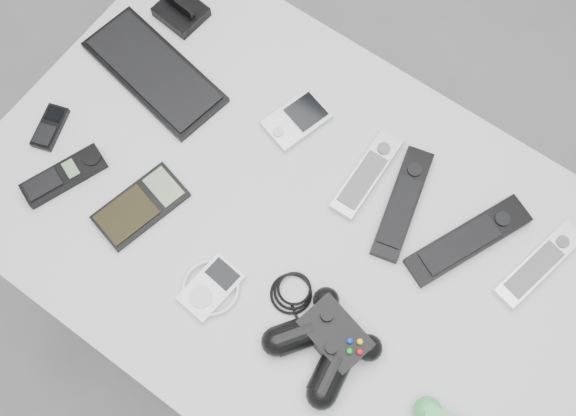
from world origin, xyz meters
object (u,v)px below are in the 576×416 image
Objects in this scene: desk at (300,238)px; cordless_handset at (64,176)px; remote_silver_a at (367,173)px; controller_black at (327,341)px; mobile_phone at (50,127)px; calculator at (140,206)px; remote_black_b at (468,240)px; pda at (296,120)px; remote_silver_b at (540,264)px; mp3_player at (211,288)px; remote_black_a at (403,203)px; pda_keyboard at (154,71)px.

desk is 7.61× the size of cordless_handset.
controller_black is (0.11, -0.29, 0.02)m from remote_silver_a.
remote_silver_a is 1.21× the size of cordless_handset.
mobile_phone is 0.55× the size of calculator.
remote_silver_a is at bearing 74.65° from desk.
desk is 7.12× the size of calculator.
remote_black_b is 1.45× the size of calculator.
remote_black_b is at bearing 47.16° from cordless_handset.
pda and remote_silver_b have the same top height.
remote_black_a is at bearing 65.96° from mp3_player.
remote_silver_b is 2.12× the size of mobile_phone.
calculator is 1.53× the size of mp3_player.
cordless_handset is at bearing -156.79° from desk.
pda_keyboard is 3.26× the size of mobile_phone.
remote_silver_a is 0.98× the size of remote_silver_b.
pda is 1.29× the size of mobile_phone.
pda_keyboard is 1.91× the size of cordless_handset.
calculator is (-0.37, -0.27, -0.00)m from remote_black_a.
remote_black_b is at bearing -10.49° from remote_black_a.
mp3_player reaches higher than desk.
pda_keyboard is at bearing -174.19° from remote_silver_a.
remote_black_b is (0.37, -0.02, 0.00)m from pda.
pda_keyboard is 0.52m from remote_black_a.
cordless_handset is (-0.43, -0.32, 0.00)m from remote_silver_a.
desk is 3.98× the size of pda_keyboard.
remote_black_a is 0.92× the size of remote_black_b.
remote_black_a is 0.65m from mobile_phone.
cordless_handset is (-0.52, -0.30, 0.00)m from remote_black_a.
calculator is (0.23, -0.02, 0.00)m from mobile_phone.
remote_black_b is 2.22× the size of mp3_player.
remote_black_a reaches higher than remote_silver_a.
remote_black_b is (0.65, 0.05, 0.00)m from pda_keyboard.
controller_black is (0.63, -0.03, 0.02)m from mobile_phone.
mp3_player is (-0.06, -0.18, 0.08)m from desk.
remote_black_b is at bearing 42.58° from calculator.
remote_black_b reaches higher than pda.
pda_keyboard is 1.79× the size of calculator.
remote_black_a is 2.04× the size of mp3_player.
remote_black_a is (0.24, -0.02, 0.00)m from pda.
calculator is at bearing -137.55° from remote_silver_a.
calculator is at bearing 172.83° from mp3_player.
remote_black_a is at bearing 48.26° from desk.
desk is 10.08× the size of pda.
remote_silver_b is at bearing 69.01° from controller_black.
remote_black_b is (0.21, -0.00, 0.00)m from remote_silver_a.
pda_keyboard is 0.65m from remote_black_b.
mobile_phone is 0.23m from calculator.
desk is 0.17m from remote_silver_a.
controller_black is (0.27, -0.30, 0.02)m from pda.
remote_silver_a is (0.04, 0.15, 0.08)m from desk.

